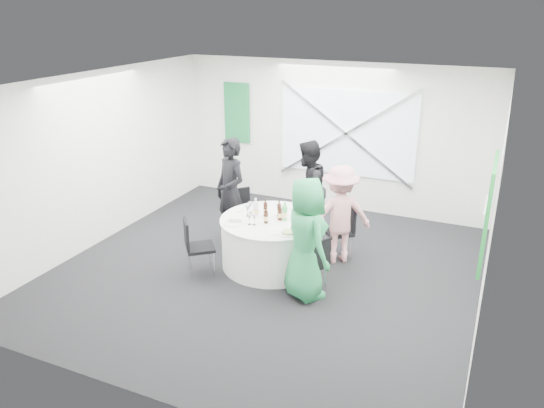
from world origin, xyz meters
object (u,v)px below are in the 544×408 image
at_px(chair_back, 301,213).
at_px(clear_water_bottle, 256,209).
at_px(chair_back_left, 242,209).
at_px(banquet_table, 272,242).
at_px(person_woman_green, 306,239).
at_px(person_man_back_left, 231,191).
at_px(green_water_bottle, 285,213).
at_px(person_man_back, 307,190).
at_px(chair_front_right, 315,261).
at_px(chair_back_right, 343,227).
at_px(person_woman_pink, 340,215).
at_px(chair_front_left, 195,243).

relative_size(chair_back, clear_water_bottle, 2.87).
height_order(chair_back, chair_back_left, chair_back).
bearing_deg(banquet_table, person_woman_green, -39.43).
height_order(person_man_back_left, green_water_bottle, person_man_back_left).
distance_m(chair_back_left, person_man_back_left, 0.49).
bearing_deg(chair_back_left, chair_back, -35.31).
bearing_deg(banquet_table, person_man_back, 85.17).
bearing_deg(person_man_back, chair_front_right, 28.54).
height_order(chair_back, clear_water_bottle, clear_water_bottle).
distance_m(chair_back, chair_back_right, 0.87).
relative_size(chair_back, chair_front_right, 1.04).
bearing_deg(clear_water_bottle, person_man_back_left, 143.33).
bearing_deg(person_woman_pink, chair_back_left, -39.44).
distance_m(banquet_table, chair_back_left, 1.19).
xyz_separation_m(person_man_back, green_water_bottle, (0.09, -1.19, 0.03)).
xyz_separation_m(chair_back_left, clear_water_bottle, (0.64, -0.79, 0.39)).
bearing_deg(chair_back, banquet_table, -90.00).
distance_m(chair_back, chair_front_left, 2.01).
distance_m(chair_back_left, clear_water_bottle, 1.09).
bearing_deg(chair_front_left, clear_water_bottle, -81.03).
bearing_deg(green_water_bottle, banquet_table, -170.79).
bearing_deg(person_woman_green, banquet_table, 0.00).
bearing_deg(person_woman_green, chair_front_left, 42.81).
bearing_deg(person_woman_pink, banquet_table, 0.00).
bearing_deg(person_man_back_left, chair_back, 53.57).
bearing_deg(person_man_back, person_woman_green, 24.72).
xyz_separation_m(chair_front_right, person_woman_pink, (0.01, 1.07, 0.29)).
relative_size(chair_front_right, clear_water_bottle, 2.75).
xyz_separation_m(chair_back, chair_front_left, (-0.98, -1.75, 0.01)).
height_order(chair_front_right, person_woman_green, person_woman_green).
distance_m(chair_back_left, chair_front_right, 2.18).
xyz_separation_m(person_man_back, person_woman_pink, (0.77, -0.67, -0.07)).
distance_m(person_man_back_left, person_woman_green, 2.09).
bearing_deg(clear_water_bottle, chair_back, 72.11).
bearing_deg(chair_back_left, green_water_bottle, -83.52).
relative_size(chair_back_right, person_man_back, 0.51).
bearing_deg(banquet_table, chair_front_right, -30.60).
bearing_deg(chair_back_right, person_woman_green, -44.15).
height_order(person_woman_green, green_water_bottle, person_woman_green).
height_order(chair_back_left, green_water_bottle, green_water_bottle).
relative_size(chair_back_left, green_water_bottle, 2.93).
xyz_separation_m(chair_back_right, person_man_back, (-0.80, 0.49, 0.34)).
distance_m(chair_back_right, person_man_back_left, 1.92).
bearing_deg(clear_water_bottle, chair_back_right, 32.81).
xyz_separation_m(person_woman_pink, clear_water_bottle, (-1.14, -0.57, 0.11)).
bearing_deg(person_man_back, banquet_table, 0.00).
xyz_separation_m(chair_back_right, chair_front_right, (-0.03, -1.24, -0.03)).
relative_size(chair_back_left, person_man_back_left, 0.47).
distance_m(chair_back_right, clear_water_bottle, 1.43).
height_order(banquet_table, clear_water_bottle, clear_water_bottle).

